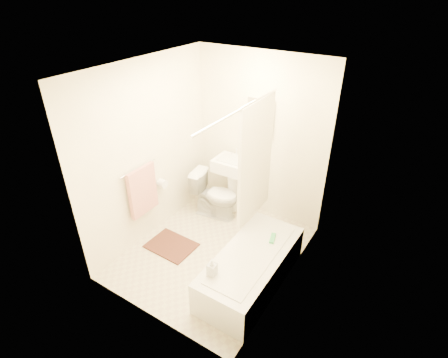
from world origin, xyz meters
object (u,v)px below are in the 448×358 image
Objects in this scene: bathtub at (251,268)px; bath_mat at (171,245)px; toilet at (215,195)px; soap_bottle at (212,267)px; sink at (232,183)px.

bathtub is 2.43× the size of bath_mat.
bathtub is at bearing 1.01° from bath_mat.
toilet is at bearing 83.91° from bath_mat.
bath_mat is at bearing 165.28° from toilet.
soap_bottle is at bearing -25.51° from bath_mat.
sink is (0.15, 0.23, 0.14)m from toilet.
bath_mat is at bearing -102.85° from sink.
toilet is 0.73× the size of sink.
toilet is at bearing -123.43° from sink.
sink is 0.64× the size of bathtub.
soap_bottle is at bearing -113.07° from bathtub.
toilet is 1.45m from bathtub.
soap_bottle is (1.00, -0.48, 0.52)m from bath_mat.
soap_bottle is (0.90, -1.42, 0.18)m from toilet.
toilet is 0.47× the size of bathtub.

